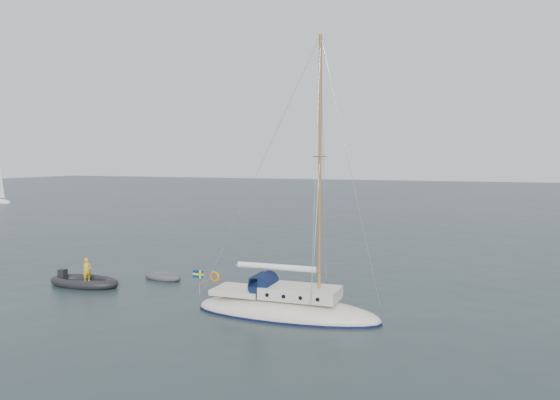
% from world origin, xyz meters
% --- Properties ---
extents(ground, '(300.00, 300.00, 0.00)m').
position_xyz_m(ground, '(0.00, 0.00, 0.00)').
color(ground, black).
rests_on(ground, ground).
extents(sailboat, '(8.96, 2.69, 12.76)m').
position_xyz_m(sailboat, '(1.90, -2.73, 0.97)').
color(sailboat, beige).
rests_on(sailboat, ground).
extents(dinghy, '(2.52, 1.14, 0.36)m').
position_xyz_m(dinghy, '(-7.45, 1.50, 0.16)').
color(dinghy, '#444348').
rests_on(dinghy, ground).
extents(rib, '(4.26, 1.94, 1.58)m').
position_xyz_m(rib, '(-10.55, -1.49, 0.25)').
color(rib, black).
rests_on(rib, ground).
extents(distant_yacht_a, '(6.20, 3.31, 8.22)m').
position_xyz_m(distant_yacht_a, '(-62.91, 38.81, 3.51)').
color(distant_yacht_a, white).
rests_on(distant_yacht_a, ground).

